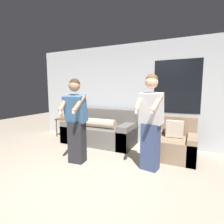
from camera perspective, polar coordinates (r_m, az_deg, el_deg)
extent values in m
plane|color=tan|center=(2.82, -13.88, -24.42)|extent=(14.00, 14.00, 0.00)
cube|color=silver|center=(4.88, 6.64, 5.82)|extent=(6.13, 0.06, 2.70)
cube|color=black|center=(4.61, 20.42, 7.81)|extent=(1.10, 0.01, 1.30)
cube|color=slate|center=(4.87, -4.32, -7.44)|extent=(1.95, 0.90, 0.47)
cube|color=slate|center=(5.06, -2.48, -1.46)|extent=(1.95, 0.22, 0.46)
cube|color=slate|center=(5.30, -12.27, -5.58)|extent=(0.28, 0.90, 0.61)
cube|color=slate|center=(4.51, 5.07, -7.73)|extent=(0.28, 0.90, 0.61)
cylinder|color=#CCB299|center=(4.69, -5.04, -3.55)|extent=(1.07, 0.24, 0.24)
cube|color=#937A60|center=(4.10, 19.44, -10.97)|extent=(0.90, 0.89, 0.43)
cube|color=#937A60|center=(4.32, 20.14, -4.14)|extent=(0.90, 0.20, 0.43)
cube|color=#937A60|center=(4.13, 14.41, -9.91)|extent=(0.18, 0.89, 0.53)
cube|color=#937A60|center=(4.07, 24.61, -10.62)|extent=(0.18, 0.89, 0.53)
cube|color=beige|center=(4.06, 19.78, -5.18)|extent=(0.36, 0.14, 0.36)
cube|color=brown|center=(5.76, -15.06, -2.13)|extent=(0.47, 0.47, 0.04)
cylinder|color=brown|center=(5.79, -17.68, -5.04)|extent=(0.04, 0.04, 0.54)
cylinder|color=brown|center=(5.54, -14.71, -5.49)|extent=(0.04, 0.04, 0.54)
cylinder|color=brown|center=(6.08, -15.19, -4.38)|extent=(0.04, 0.04, 0.54)
cylinder|color=brown|center=(5.84, -12.27, -4.77)|extent=(0.04, 0.04, 0.54)
cube|color=tan|center=(5.80, -16.10, -1.24)|extent=(0.10, 0.02, 0.17)
cube|color=#28282D|center=(3.67, -11.30, -9.59)|extent=(0.33, 0.27, 0.83)
cube|color=#3D6693|center=(3.50, -11.85, 1.05)|extent=(0.44, 0.36, 0.57)
sphere|color=#A37A5B|center=(3.47, -12.19, 8.32)|extent=(0.22, 0.22, 0.22)
sphere|color=#3D2819|center=(3.48, -12.11, 8.95)|extent=(0.21, 0.21, 0.21)
cylinder|color=#A37A5B|center=(3.46, -15.55, 2.84)|extent=(0.17, 0.36, 0.32)
cube|color=white|center=(3.33, -16.57, 0.44)|extent=(0.04, 0.04, 0.13)
cylinder|color=#A37A5B|center=(3.28, -10.74, 2.75)|extent=(0.10, 0.36, 0.32)
cube|color=white|center=(3.18, -12.42, 0.25)|extent=(0.05, 0.04, 0.08)
cube|color=#384770|center=(3.36, 12.40, -10.93)|extent=(0.34, 0.29, 0.87)
cube|color=silver|center=(3.19, 12.63, 1.17)|extent=(0.44, 0.34, 0.57)
sphere|color=#DBAD8E|center=(3.17, 12.79, 9.44)|extent=(0.23, 0.23, 0.23)
sphere|color=brown|center=(3.18, 12.85, 10.15)|extent=(0.22, 0.22, 0.22)
cylinder|color=#DBAD8E|center=(3.12, 8.83, 3.40)|extent=(0.08, 0.36, 0.33)
cube|color=white|center=(2.98, 7.95, 0.68)|extent=(0.04, 0.04, 0.13)
cylinder|color=#DBAD8E|center=(2.99, 14.54, 3.08)|extent=(0.19, 0.36, 0.33)
cube|color=white|center=(2.87, 12.94, 0.30)|extent=(0.05, 0.04, 0.08)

